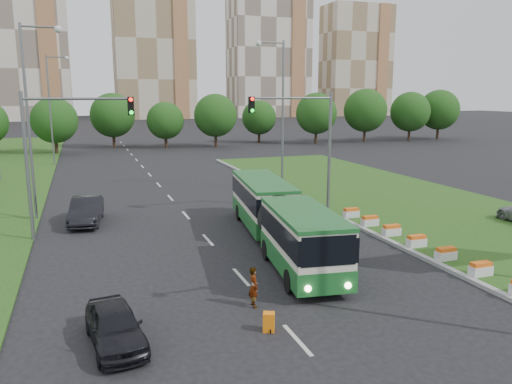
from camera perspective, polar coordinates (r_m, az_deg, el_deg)
name	(u,v)px	position (r m, az deg, el deg)	size (l,w,h in m)	color
ground	(304,269)	(23.09, 5.49, -8.78)	(360.00, 360.00, 0.00)	black
grass_median	(427,209)	(36.32, 18.96, -1.85)	(14.00, 60.00, 0.15)	#244A15
median_kerb	(337,217)	(32.54, 9.28, -2.82)	(0.30, 60.00, 0.18)	#949494
lane_markings	(166,193)	(40.91, -10.24, -0.12)	(0.20, 100.00, 0.01)	beige
flower_planters	(431,247)	(26.13, 19.33, -5.95)	(1.10, 15.90, 0.60)	silver
traffic_mast_median	(308,133)	(32.90, 5.93, 6.71)	(5.76, 0.32, 8.00)	slate
traffic_mast_left	(58,142)	(28.80, -21.68, 5.38)	(5.76, 0.32, 8.00)	slate
street_lamps	(190,125)	(30.37, -7.56, 7.55)	(36.00, 60.00, 12.00)	slate
tree_line	(213,117)	(77.17, -4.96, 8.58)	(120.00, 8.00, 9.00)	#164512
apartment_tower_cwest	(18,32)	(171.37, -25.59, 16.14)	(28.00, 15.00, 52.00)	beige
apartment_tower_ceast	(153,41)	(172.25, -11.66, 16.59)	(25.00, 15.00, 50.00)	beige
apartment_tower_east	(268,49)	(182.09, 1.44, 16.03)	(27.00, 15.00, 47.00)	beige
midrise_east	(356,61)	(196.93, 11.31, 14.43)	(24.00, 14.00, 40.00)	beige
articulated_bus	(276,217)	(26.04, 2.34, -2.86)	(2.40, 15.41, 2.54)	beige
car_left_near	(115,326)	(16.89, -15.82, -14.49)	(1.55, 3.84, 1.31)	black
car_left_far	(86,211)	(32.41, -18.83, -2.04)	(1.69, 4.84, 1.60)	black
pedestrian	(254,287)	(18.93, -0.26, -10.79)	(0.56, 0.37, 1.55)	gray
shopping_trolley	(269,322)	(17.28, 1.48, -14.64)	(0.38, 0.41, 0.66)	orange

